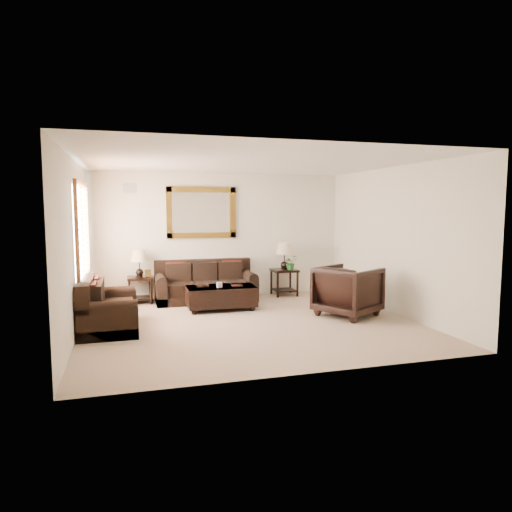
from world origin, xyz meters
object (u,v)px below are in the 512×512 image
object	(u,v)px
sofa	(205,286)
end_table_left	(140,268)
end_table_right	(284,261)
loveseat	(105,311)
armchair	(348,288)
coffee_table	(221,295)

from	to	relation	value
sofa	end_table_left	bearing A→B (deg)	174.88
end_table_left	end_table_right	size ratio (longest dim) A/B	0.93
sofa	loveseat	xyz separation A→B (m)	(-1.93, -1.86, -0.00)
sofa	loveseat	size ratio (longest dim) A/B	1.40
end_table_left	armchair	size ratio (longest dim) A/B	1.10
sofa	coffee_table	bearing A→B (deg)	-81.49
end_table_left	armchair	bearing A→B (deg)	-31.20
end_table_left	coffee_table	xyz separation A→B (m)	(1.47, -1.06, -0.44)
loveseat	end_table_right	size ratio (longest dim) A/B	1.25
sofa	end_table_right	bearing A→B (deg)	3.24
coffee_table	armchair	xyz separation A→B (m)	(2.11, -1.11, 0.22)
end_table_right	armchair	world-z (taller)	end_table_right
end_table_right	coffee_table	size ratio (longest dim) A/B	0.88
end_table_right	armchair	distance (m)	2.22
loveseat	armchair	world-z (taller)	armchair
end_table_left	end_table_right	distance (m)	3.13
loveseat	coffee_table	distance (m)	2.27
coffee_table	armchair	world-z (taller)	armchair
coffee_table	armchair	size ratio (longest dim) A/B	1.34
end_table_right	armchair	size ratio (longest dim) A/B	1.18
loveseat	coffee_table	size ratio (longest dim) A/B	1.11
loveseat	end_table_right	bearing A→B (deg)	-62.23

